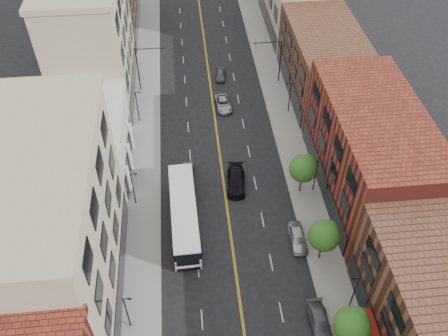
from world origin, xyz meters
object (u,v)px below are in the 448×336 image
object	(u,v)px
city_bus	(184,213)
car_lane_c	(221,74)
car_lane_behind	(187,173)
car_lane_a	(236,181)
car_parked_far	(298,238)
car_lane_b	(223,104)
car_parked_mid	(320,323)

from	to	relation	value
city_bus	car_lane_c	distance (m)	30.56
car_lane_behind	city_bus	bearing A→B (deg)	93.39
car_lane_behind	car_lane_a	xyz separation A→B (m)	(6.08, -2.13, 0.09)
car_parked_far	car_lane_b	bearing A→B (deg)	103.89
car_parked_far	car_lane_behind	distance (m)	16.68
car_lane_behind	car_lane_a	size ratio (longest dim) A/B	0.78
car_lane_b	car_parked_far	bearing A→B (deg)	-82.00
city_bus	car_lane_b	xyz separation A→B (m)	(6.68, 21.92, -1.33)
city_bus	car_parked_far	size ratio (longest dim) A/B	3.01
car_parked_mid	car_lane_behind	world-z (taller)	car_lane_behind
car_lane_c	car_parked_far	bearing A→B (deg)	-74.54
city_bus	car_parked_far	xyz separation A→B (m)	(12.58, -3.86, -1.22)
city_bus	car_parked_mid	bearing A→B (deg)	-49.76
car_parked_mid	car_lane_b	size ratio (longest dim) A/B	1.02
car_lane_a	car_lane_b	world-z (taller)	car_lane_a
car_lane_b	car_lane_c	size ratio (longest dim) A/B	1.24
car_parked_mid	car_lane_a	world-z (taller)	car_lane_a
car_parked_mid	car_lane_behind	bearing A→B (deg)	117.86
car_lane_behind	car_lane_a	distance (m)	6.44
car_lane_behind	car_lane_b	distance (m)	15.43
car_lane_behind	car_parked_far	bearing A→B (deg)	143.74
car_lane_a	car_lane_c	bearing A→B (deg)	95.31
car_parked_mid	car_lane_c	size ratio (longest dim) A/B	1.27
city_bus	car_parked_mid	world-z (taller)	city_bus
city_bus	car_lane_c	world-z (taller)	city_bus
car_lane_c	car_lane_behind	bearing A→B (deg)	-100.23
car_lane_b	city_bus	bearing A→B (deg)	-111.84
car_parked_mid	car_lane_a	bearing A→B (deg)	105.78
city_bus	car_parked_mid	size ratio (longest dim) A/B	2.81
car_parked_far	car_lane_a	distance (m)	11.16
city_bus	car_lane_b	world-z (taller)	city_bus
city_bus	car_lane_a	distance (m)	8.81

